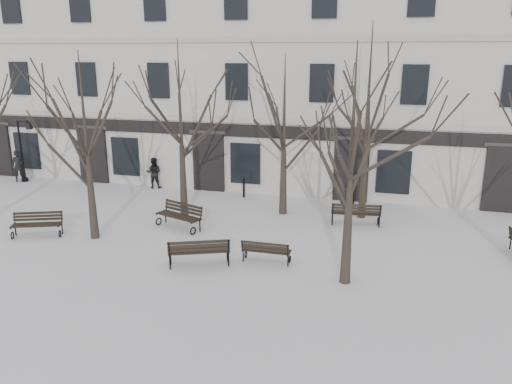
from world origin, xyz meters
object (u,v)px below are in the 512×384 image
(bench_1, at_px, (199,251))
(tree_2, at_px, (352,139))
(bench_0, at_px, (37,223))
(lamp_post, at_px, (24,146))
(bench_2, at_px, (266,250))
(tree_1, at_px, (85,125))
(bench_3, at_px, (180,215))
(bench_4, at_px, (356,213))

(bench_1, bearing_deg, tree_2, 158.22)
(bench_0, height_order, lamp_post, lamp_post)
(bench_1, bearing_deg, lamp_post, -53.95)
(bench_2, distance_m, lamp_post, 16.61)
(tree_1, height_order, bench_2, tree_1)
(bench_3, distance_m, lamp_post, 11.88)
(bench_4, bearing_deg, bench_0, 13.55)
(tree_2, relative_size, bench_0, 3.72)
(bench_3, bearing_deg, tree_1, -124.71)
(tree_1, xyz_separation_m, bench_0, (-2.20, -0.38, -3.78))
(tree_2, distance_m, bench_4, 6.57)
(tree_2, bearing_deg, bench_0, 175.11)
(bench_0, xyz_separation_m, bench_3, (4.87, 2.21, 0.05))
(bench_2, bearing_deg, bench_0, -1.38)
(bench_4, bearing_deg, bench_3, 10.47)
(bench_0, bearing_deg, tree_1, -11.67)
(lamp_post, bearing_deg, bench_4, -8.42)
(tree_1, xyz_separation_m, bench_3, (2.68, 1.83, -3.73))
(bench_1, relative_size, lamp_post, 0.61)
(lamp_post, bearing_deg, tree_1, -38.70)
(bench_0, xyz_separation_m, bench_4, (11.60, 4.31, 0.04))
(tree_1, bearing_deg, bench_1, -16.67)
(bench_1, distance_m, bench_3, 3.86)
(bench_0, bearing_deg, bench_2, -22.90)
(bench_0, relative_size, bench_4, 0.94)
(bench_3, height_order, bench_4, bench_3)
(bench_2, bearing_deg, bench_1, 21.97)
(tree_1, distance_m, bench_2, 7.82)
(tree_2, height_order, lamp_post, tree_2)
(tree_1, bearing_deg, bench_4, 22.66)
(tree_2, bearing_deg, tree_1, 171.71)
(tree_1, distance_m, bench_1, 6.20)
(bench_1, xyz_separation_m, bench_3, (-2.07, 3.25, -0.00))
(bench_0, height_order, bench_3, bench_3)
(bench_2, bearing_deg, tree_1, -5.04)
(bench_3, bearing_deg, bench_4, 38.18)
(bench_4, xyz_separation_m, lamp_post, (-17.54, 2.60, 1.43))
(tree_1, height_order, bench_4, tree_1)
(tree_2, distance_m, bench_0, 12.34)
(tree_1, relative_size, lamp_post, 2.01)
(tree_1, height_order, bench_1, tree_1)
(bench_1, relative_size, bench_4, 1.03)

